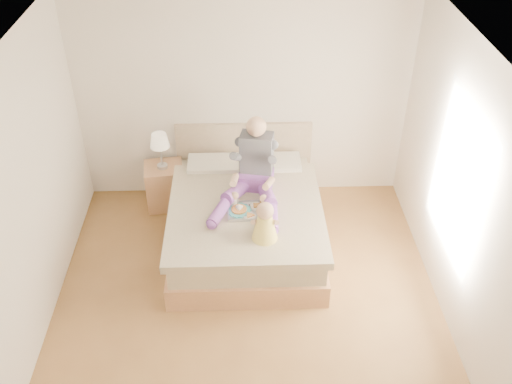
{
  "coord_description": "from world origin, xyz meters",
  "views": [
    {
      "loc": [
        -0.05,
        -4.08,
        4.45
      ],
      "look_at": [
        0.12,
        0.93,
        0.79
      ],
      "focal_mm": 40.0,
      "sensor_mm": 36.0,
      "label": 1
    }
  ],
  "objects_px": {
    "bed": "(246,217)",
    "tray": "(247,209)",
    "adult": "(254,173)",
    "nightstand": "(165,186)",
    "baby": "(265,224)"
  },
  "relations": [
    {
      "from": "nightstand",
      "to": "adult",
      "type": "height_order",
      "value": "adult"
    },
    {
      "from": "tray",
      "to": "bed",
      "type": "bearing_deg",
      "value": 90.73
    },
    {
      "from": "adult",
      "to": "tray",
      "type": "xyz_separation_m",
      "value": [
        -0.08,
        -0.35,
        -0.24
      ]
    },
    {
      "from": "bed",
      "to": "nightstand",
      "type": "distance_m",
      "value": 1.23
    },
    {
      "from": "bed",
      "to": "tray",
      "type": "xyz_separation_m",
      "value": [
        0.02,
        -0.26,
        0.32
      ]
    },
    {
      "from": "nightstand",
      "to": "adult",
      "type": "bearing_deg",
      "value": -36.62
    },
    {
      "from": "bed",
      "to": "tray",
      "type": "distance_m",
      "value": 0.41
    },
    {
      "from": "adult",
      "to": "tray",
      "type": "relative_size",
      "value": 2.59
    },
    {
      "from": "nightstand",
      "to": "baby",
      "type": "xyz_separation_m",
      "value": [
        1.19,
        -1.41,
        0.5
      ]
    },
    {
      "from": "adult",
      "to": "tray",
      "type": "bearing_deg",
      "value": -91.66
    },
    {
      "from": "nightstand",
      "to": "tray",
      "type": "bearing_deg",
      "value": -50.97
    },
    {
      "from": "tray",
      "to": "baby",
      "type": "distance_m",
      "value": 0.5
    },
    {
      "from": "bed",
      "to": "tray",
      "type": "height_order",
      "value": "bed"
    },
    {
      "from": "nightstand",
      "to": "tray",
      "type": "xyz_separation_m",
      "value": [
        1.02,
        -0.97,
        0.35
      ]
    },
    {
      "from": "nightstand",
      "to": "baby",
      "type": "distance_m",
      "value": 1.91
    }
  ]
}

